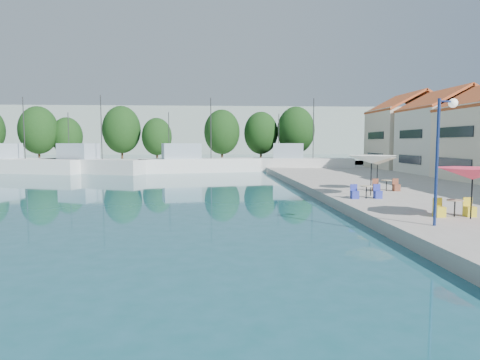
{
  "coord_description": "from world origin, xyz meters",
  "views": [
    {
      "loc": [
        -1.16,
        -2.57,
        3.89
      ],
      "look_at": [
        0.68,
        26.0,
        1.38
      ],
      "focal_mm": 32.0,
      "sensor_mm": 36.0,
      "label": 1
    }
  ],
  "objects": [
    {
      "name": "cafe_table_01",
      "position": [
        9.58,
        15.57,
        0.89
      ],
      "size": [
        1.82,
        0.7,
        0.76
      ],
      "color": "black",
      "rests_on": "quay_right"
    },
    {
      "name": "tree_04",
      "position": [
        -16.57,
        71.75,
        6.09
      ],
      "size": [
        6.43,
        6.43,
        9.52
      ],
      "color": "#3F2B19",
      "rests_on": "quay_far"
    },
    {
      "name": "tree_05",
      "position": [
        -10.49,
        70.43,
        4.9
      ],
      "size": [
        5.04,
        5.04,
        7.46
      ],
      "color": "#3F2B19",
      "rests_on": "quay_far"
    },
    {
      "name": "building_05",
      "position": [
        24.0,
        42.0,
        5.26
      ],
      "size": [
        8.4,
        8.8,
        9.7
      ],
      "color": "silver",
      "rests_on": "quay_right"
    },
    {
      "name": "quay_far",
      "position": [
        -8.0,
        67.0,
        0.3
      ],
      "size": [
        90.0,
        16.0,
        0.6
      ],
      "primitive_type": "cube",
      "color": "gray",
      "rests_on": "ground"
    },
    {
      "name": "tree_02",
      "position": [
        -29.49,
        69.44,
        5.91
      ],
      "size": [
        6.22,
        6.22,
        9.21
      ],
      "color": "#3F2B19",
      "rests_on": "quay_far"
    },
    {
      "name": "tree_06",
      "position": [
        0.44,
        68.47,
        5.65
      ],
      "size": [
        5.91,
        5.91,
        8.74
      ],
      "color": "#3F2B19",
      "rests_on": "quay_far"
    },
    {
      "name": "building_06",
      "position": [
        24.0,
        51.0,
        5.5
      ],
      "size": [
        9.0,
        8.8,
        10.2
      ],
      "color": "beige",
      "rests_on": "quay_right"
    },
    {
      "name": "umbrella_pink",
      "position": [
        9.96,
        14.97,
        2.56
      ],
      "size": [
        2.97,
        2.97,
        2.21
      ],
      "color": "black",
      "rests_on": "quay_right"
    },
    {
      "name": "tree_03",
      "position": [
        -25.55,
        71.29,
        4.95
      ],
      "size": [
        5.1,
        5.1,
        7.54
      ],
      "color": "#3F2B19",
      "rests_on": "quay_far"
    },
    {
      "name": "trawler_02",
      "position": [
        -16.79,
        53.21,
        1.07
      ],
      "size": [
        15.25,
        9.84,
        10.2
      ],
      "rotation": [
        0.0,
        0.0,
        -0.43
      ],
      "color": "silver",
      "rests_on": "ground"
    },
    {
      "name": "hill_east",
      "position": [
        40.0,
        180.0,
        6.0
      ],
      "size": [
        140.0,
        40.0,
        12.0
      ],
      "primitive_type": "cube",
      "color": "#919E93",
      "rests_on": "ground"
    },
    {
      "name": "cafe_table_03",
      "position": [
        10.66,
        25.65,
        0.89
      ],
      "size": [
        1.82,
        0.7,
        0.76
      ],
      "color": "black",
      "rests_on": "quay_right"
    },
    {
      "name": "umbrella_white",
      "position": [
        8.61,
        23.12,
        2.86
      ],
      "size": [
        3.08,
        3.08,
        2.51
      ],
      "color": "black",
      "rests_on": "quay_right"
    },
    {
      "name": "trawler_03",
      "position": [
        -3.29,
        54.03,
        1.07
      ],
      "size": [
        16.37,
        7.53,
        10.2
      ],
      "rotation": [
        0.0,
        0.0,
        0.22
      ],
      "color": "white",
      "rests_on": "ground"
    },
    {
      "name": "trawler_04",
      "position": [
        10.79,
        54.81,
        1.07
      ],
      "size": [
        13.7,
        5.86,
        10.2
      ],
      "rotation": [
        0.0,
        0.0,
        -0.19
      ],
      "color": "silver",
      "rests_on": "ground"
    },
    {
      "name": "trawler_01",
      "position": [
        -28.29,
        55.95,
        1.07
      ],
      "size": [
        22.91,
        12.54,
        10.2
      ],
      "rotation": [
        0.0,
        0.0,
        -0.32
      ],
      "color": "white",
      "rests_on": "ground"
    },
    {
      "name": "umbrella_cream",
      "position": [
        10.33,
        26.5,
        2.6
      ],
      "size": [
        2.65,
        2.65,
        2.25
      ],
      "color": "black",
      "rests_on": "quay_right"
    },
    {
      "name": "hill_west",
      "position": [
        -30.0,
        160.0,
        8.0
      ],
      "size": [
        180.0,
        40.0,
        16.0
      ],
      "primitive_type": "cube",
      "color": "#919E93",
      "rests_on": "ground"
    },
    {
      "name": "tree_08",
      "position": [
        12.77,
        68.48,
        5.97
      ],
      "size": [
        6.28,
        6.28,
        9.3
      ],
      "color": "#3F2B19",
      "rests_on": "quay_far"
    },
    {
      "name": "cafe_table_02",
      "position": [
        7.88,
        21.9,
        0.89
      ],
      "size": [
        1.82,
        0.7,
        0.76
      ],
      "color": "black",
      "rests_on": "quay_right"
    },
    {
      "name": "street_lamp",
      "position": [
        7.93,
        13.78,
        4.09
      ],
      "size": [
        0.98,
        0.55,
        5.03
      ],
      "rotation": [
        0.0,
        0.0,
        0.4
      ],
      "color": "navy",
      "rests_on": "quay_right"
    },
    {
      "name": "tree_07",
      "position": [
        7.11,
        70.17,
        5.52
      ],
      "size": [
        5.76,
        5.76,
        8.53
      ],
      "color": "#3F2B19",
      "rests_on": "quay_far"
    }
  ]
}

